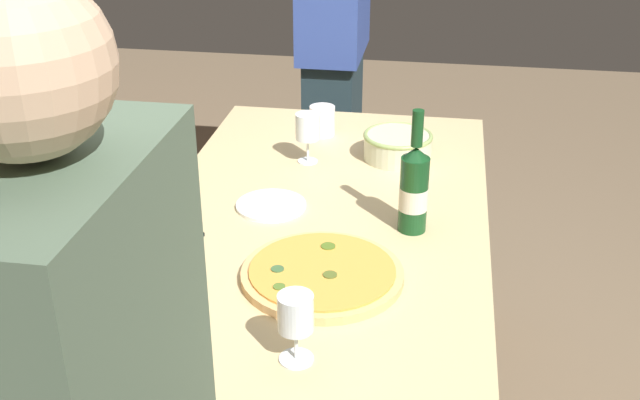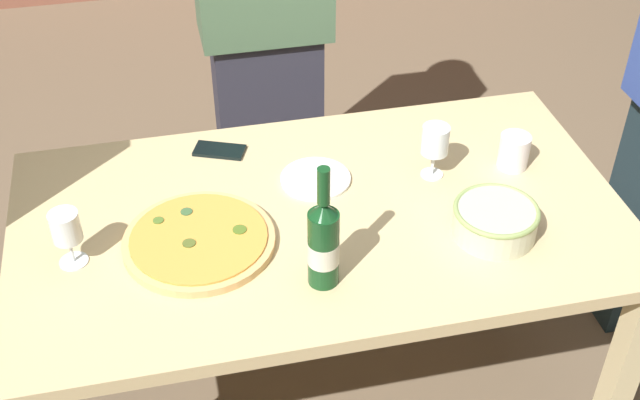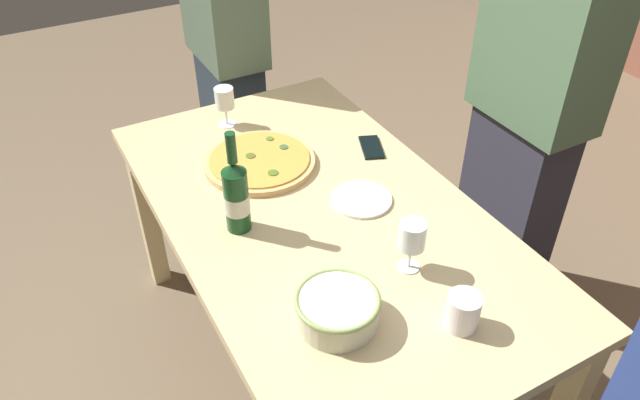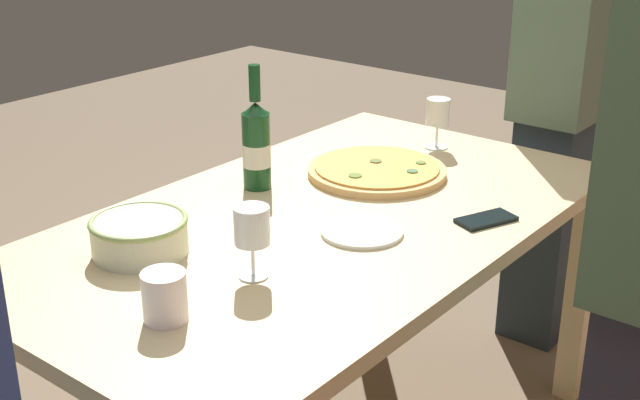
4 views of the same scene
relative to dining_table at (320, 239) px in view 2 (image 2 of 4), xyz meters
name	(u,v)px [view 2 (image 2 of 4)]	position (x,y,z in m)	size (l,w,h in m)	color
ground_plane	(320,394)	(0.00, 0.00, -0.66)	(8.00, 8.00, 0.00)	#725F48
dining_table	(320,239)	(0.00, 0.00, 0.00)	(1.60, 0.90, 0.75)	#D3BA84
pizza	(199,241)	(-0.32, -0.06, 0.11)	(0.38, 0.38, 0.03)	#E2B06D
serving_bowl	(495,220)	(0.41, -0.18, 0.14)	(0.22, 0.22, 0.08)	beige
wine_bottle	(323,242)	(-0.05, -0.25, 0.21)	(0.07, 0.07, 0.33)	#13421D
wine_glass_near_pizza	(435,143)	(0.34, 0.09, 0.20)	(0.07, 0.07, 0.16)	white
wine_glass_by_bottle	(66,229)	(-0.63, -0.06, 0.20)	(0.07, 0.07, 0.15)	white
cup_amber	(514,151)	(0.57, 0.09, 0.14)	(0.09, 0.09, 0.10)	white
side_plate	(316,179)	(0.02, 0.14, 0.10)	(0.19, 0.19, 0.01)	white
cell_phone	(219,150)	(-0.22, 0.33, 0.10)	(0.07, 0.14, 0.01)	black
person_guest_right	(263,25)	(0.00, 0.85, 0.22)	(0.43, 0.24, 1.72)	#2F2F3C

